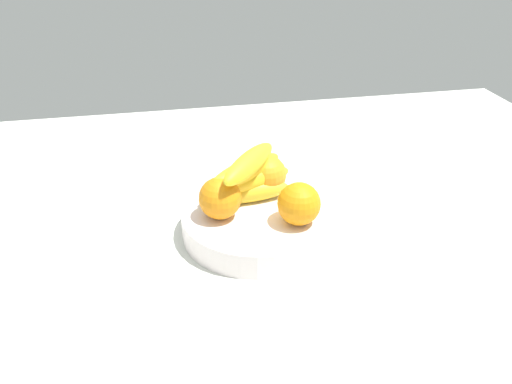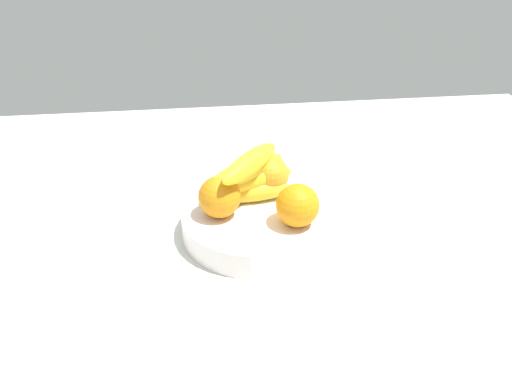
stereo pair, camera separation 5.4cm
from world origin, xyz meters
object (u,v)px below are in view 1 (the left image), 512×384
fruit_bowl (256,222)px  orange_front_right (267,175)px  orange_front_left (299,204)px  orange_center (220,198)px  banana_bunch (247,177)px

fruit_bowl → orange_front_right: (3.37, 6.52, 6.15)cm
orange_front_left → orange_center: 13.89cm
orange_front_right → orange_front_left: bearing=-74.6°
orange_front_left → orange_front_right: size_ratio=1.00×
fruit_bowl → banana_bunch: banana_bunch is taller
fruit_bowl → orange_front_right: orange_front_right is taller
orange_front_left → orange_front_right: (-3.20, 11.59, 0.00)cm
fruit_bowl → orange_front_right: bearing=62.7°
fruit_bowl → orange_front_right: 9.57cm
fruit_bowl → orange_front_left: orange_front_left is taller
fruit_bowl → orange_center: bearing=-175.5°
fruit_bowl → orange_front_left: (6.56, -5.08, 6.15)cm
banana_bunch → fruit_bowl: bearing=-76.0°
orange_front_right → fruit_bowl: bearing=-117.3°
orange_front_left → banana_bunch: 11.54cm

